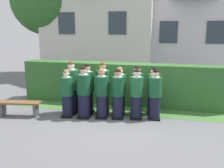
{
  "coord_description": "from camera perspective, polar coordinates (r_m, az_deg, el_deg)",
  "views": [
    {
      "loc": [
        1.88,
        -7.43,
        2.8
      ],
      "look_at": [
        0.0,
        0.23,
        1.05
      ],
      "focal_mm": 40.82,
      "sensor_mm": 36.0,
      "label": 1
    }
  ],
  "objects": [
    {
      "name": "ground_plane",
      "position": [
        8.16,
        -0.38,
        -7.55
      ],
      "size": [
        60.0,
        60.0,
        0.0
      ],
      "primitive_type": "plane",
      "color": "slate"
    },
    {
      "name": "student_front_row_0",
      "position": [
        8.2,
        -10.05,
        -2.34
      ],
      "size": [
        0.4,
        0.47,
        1.53
      ],
      "color": "black",
      "rests_on": "ground"
    },
    {
      "name": "student_front_row_1",
      "position": [
        8.03,
        -6.33,
        -2.1
      ],
      "size": [
        0.43,
        0.51,
        1.65
      ],
      "color": "black",
      "rests_on": "ground"
    },
    {
      "name": "student_front_row_2",
      "position": [
        7.98,
        -2.33,
        -2.36
      ],
      "size": [
        0.44,
        0.51,
        1.59
      ],
      "color": "black",
      "rests_on": "ground"
    },
    {
      "name": "student_front_row_3",
      "position": [
        7.94,
        1.31,
        -2.47
      ],
      "size": [
        0.44,
        0.51,
        1.57
      ],
      "color": "black",
      "rests_on": "ground"
    },
    {
      "name": "student_front_row_4",
      "position": [
        7.93,
        5.5,
        -2.5
      ],
      "size": [
        0.42,
        0.52,
        1.58
      ],
      "color": "black",
      "rests_on": "ground"
    },
    {
      "name": "student_front_row_5",
      "position": [
        7.96,
        9.56,
        -2.59
      ],
      "size": [
        0.41,
        0.52,
        1.58
      ],
      "color": "black",
      "rests_on": "ground"
    },
    {
      "name": "student_rear_row_0",
      "position": [
        8.54,
        -8.98,
        -1.0
      ],
      "size": [
        0.45,
        0.53,
        1.73
      ],
      "color": "black",
      "rests_on": "ground"
    },
    {
      "name": "student_rear_row_1",
      "position": [
        8.46,
        -5.53,
        -1.28
      ],
      "size": [
        0.43,
        0.5,
        1.66
      ],
      "color": "black",
      "rests_on": "ground"
    },
    {
      "name": "student_rear_row_2",
      "position": [
        8.41,
        -2.07,
        -1.13
      ],
      "size": [
        0.46,
        0.54,
        1.71
      ],
      "color": "black",
      "rests_on": "ground"
    },
    {
      "name": "student_rear_row_3",
      "position": [
        8.35,
        1.71,
        -1.74
      ],
      "size": [
        0.44,
        0.53,
        1.57
      ],
      "color": "black",
      "rests_on": "ground"
    },
    {
      "name": "student_rear_row_4",
      "position": [
        8.37,
        5.54,
        -1.62
      ],
      "size": [
        0.46,
        0.55,
        1.61
      ],
      "color": "black",
      "rests_on": "ground"
    },
    {
      "name": "student_rear_row_5",
      "position": [
        8.4,
        9.25,
        -1.78
      ],
      "size": [
        0.45,
        0.54,
        1.58
      ],
      "color": "black",
      "rests_on": "ground"
    },
    {
      "name": "hedge",
      "position": [
        9.46,
        2.0,
        0.07
      ],
      "size": [
        7.5,
        0.7,
        1.53
      ],
      "color": "#33662D",
      "rests_on": "ground"
    },
    {
      "name": "school_building_main",
      "position": [
        15.33,
        17.15,
        12.36
      ],
      "size": [
        5.34,
        3.88,
        5.66
      ],
      "color": "silver",
      "rests_on": "ground"
    },
    {
      "name": "school_building_annex",
      "position": [
        14.67,
        -2.67,
        14.9
      ],
      "size": [
        6.32,
        3.27,
        6.65
      ],
      "color": "beige",
      "rests_on": "ground"
    },
    {
      "name": "oak_tree_left",
      "position": [
        15.59,
        -14.52,
        17.8
      ],
      "size": [
        3.97,
        3.97,
        6.33
      ],
      "color": "brown",
      "rests_on": "ground"
    },
    {
      "name": "wooden_bench",
      "position": [
        8.73,
        -20.11,
        -4.57
      ],
      "size": [
        1.44,
        0.59,
        0.48
      ],
      "color": "brown",
      "rests_on": "ground"
    },
    {
      "name": "lawn_strip",
      "position": [
        8.9,
        0.9,
        -5.79
      ],
      "size": [
        7.5,
        0.9,
        0.01
      ],
      "primitive_type": "cube",
      "color": "#477A38",
      "rests_on": "ground"
    }
  ]
}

